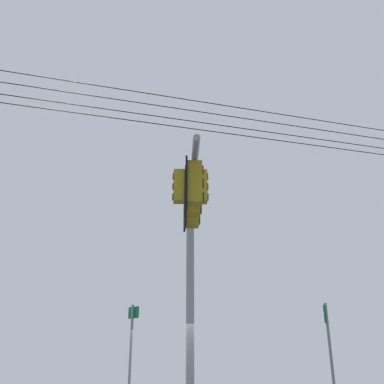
{
  "coord_description": "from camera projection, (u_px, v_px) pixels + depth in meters",
  "views": [
    {
      "loc": [
        -10.7,
        5.44,
        1.27
      ],
      "look_at": [
        -1.74,
        0.77,
        5.41
      ],
      "focal_mm": 42.97,
      "sensor_mm": 36.0,
      "label": 1
    }
  ],
  "objects": [
    {
      "name": "overhead_wire_span",
      "position": [
        162.0,
        111.0,
        12.88
      ],
      "size": [
        2.74,
        18.18,
        1.73
      ],
      "color": "black"
    },
    {
      "name": "signal_mast_assembly",
      "position": [
        191.0,
        223.0,
        10.96
      ],
      "size": [
        3.7,
        2.13,
        6.59
      ],
      "color": "gray",
      "rests_on": "ground"
    },
    {
      "name": "route_sign_secondary",
      "position": [
        131.0,
        355.0,
        11.92
      ],
      "size": [
        0.35,
        0.18,
        3.15
      ],
      "color": "slate",
      "rests_on": "ground"
    },
    {
      "name": "route_sign_primary",
      "position": [
        331.0,
        357.0,
        10.87
      ],
      "size": [
        0.21,
        0.21,
        3.02
      ],
      "color": "slate",
      "rests_on": "ground"
    }
  ]
}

